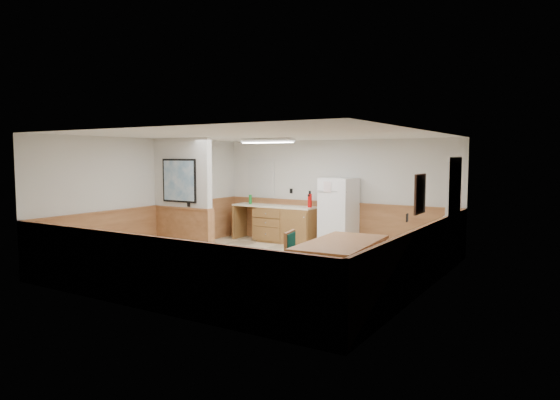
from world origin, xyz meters
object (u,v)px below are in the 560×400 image
Objects in this scene: dining_bench at (392,274)px; dining_chair at (296,252)px; fire_extinguisher at (310,200)px; soap_bottle at (250,199)px; dining_table at (341,247)px; refrigerator at (339,213)px.

dining_chair is (-1.69, 0.06, 0.15)m from dining_bench.
dining_bench is at bearing -56.17° from fire_extinguisher.
soap_bottle is at bearing 171.58° from fire_extinguisher.
soap_bottle reaches higher than dining_chair.
dining_table is 5.10m from soap_bottle.
refrigerator reaches higher than dining_table.
dining_chair is 3.59m from fire_extinguisher.
dining_chair is at bearing -75.58° from fire_extinguisher.
soap_bottle is at bearing 122.36° from dining_chair.
refrigerator is 3.47m from dining_table.
dining_table is 2.41× the size of dining_chair.
dining_table is at bearing -60.24° from refrigerator.
refrigerator is 4.13× the size of fire_extinguisher.
dining_chair is at bearing 177.09° from dining_bench.
fire_extinguisher is 1.66× the size of soap_bottle.
dining_table is 5.22× the size of fire_extinguisher.
fire_extinguisher is (-2.30, 3.20, 0.41)m from dining_table.
refrigerator is 1.91× the size of dining_chair.
dining_bench is (2.38, -3.20, -0.47)m from refrigerator.
refrigerator is 0.79× the size of dining_table.
dining_bench is 6.95× the size of soap_bottle.
dining_chair is 2.16× the size of fire_extinguisher.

